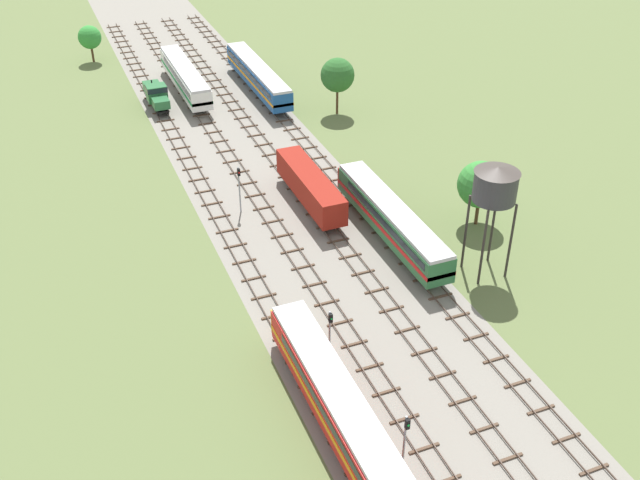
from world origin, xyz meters
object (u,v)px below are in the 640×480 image
diesel_railcar_left_farther (185,76)px  diesel_railcar_far_left_nearest (336,401)px  passenger_coach_centre_far (258,75)px  shunter_loco_far_left_midfar (156,94)px  signal_post_nearest (330,329)px  signal_post_mid (239,184)px  diesel_railcar_centre_near (392,219)px  signal_post_near (405,439)px  freight_boxcar_centre_left_mid (310,186)px  water_tower (496,185)px

diesel_railcar_left_farther → diesel_railcar_far_left_nearest: bearing=-94.2°
passenger_coach_centre_far → shunter_loco_far_left_midfar: bearing=-179.5°
signal_post_nearest → signal_post_mid: (0.00, 24.83, 0.44)m
diesel_railcar_centre_near → shunter_loco_far_left_midfar: 45.45m
shunter_loco_far_left_midfar → passenger_coach_centre_far: 14.86m
signal_post_near → signal_post_mid: 37.61m
shunter_loco_far_left_midfar → signal_post_mid: bearing=-85.6°
diesel_railcar_far_left_nearest → freight_boxcar_centre_left_mid: 31.99m
diesel_railcar_far_left_nearest → diesel_railcar_left_farther: same height
diesel_railcar_far_left_nearest → passenger_coach_centre_far: 65.61m
diesel_railcar_centre_near → water_tower: 12.03m
passenger_coach_centre_far → diesel_railcar_left_farther: same height
signal_post_near → water_tower: bearing=45.4°
diesel_railcar_far_left_nearest → signal_post_mid: signal_post_mid is taller
freight_boxcar_centre_left_mid → diesel_railcar_centre_near: bearing=-62.7°
diesel_railcar_left_farther → signal_post_nearest: bearing=-92.4°
passenger_coach_centre_far → diesel_railcar_left_farther: size_ratio=1.07×
passenger_coach_centre_far → signal_post_near: size_ratio=3.97×
shunter_loco_far_left_midfar → water_tower: bearing=-68.0°
diesel_railcar_far_left_nearest → water_tower: water_tower is taller
freight_boxcar_centre_left_mid → passenger_coach_centre_far: passenger_coach_centre_far is taller
diesel_railcar_centre_near → signal_post_nearest: 18.51m
shunter_loco_far_left_midfar → signal_post_nearest: bearing=-87.5°
freight_boxcar_centre_left_mid → diesel_railcar_left_farther: diesel_railcar_left_farther is taller
water_tower → signal_post_mid: (-18.15, 19.20, -5.90)m
water_tower → signal_post_near: size_ratio=2.01×
signal_post_near → passenger_coach_centre_far: bearing=79.9°
diesel_railcar_left_farther → signal_post_mid: 35.52m
water_tower → signal_post_mid: size_ratio=2.07×
passenger_coach_centre_far → signal_post_mid: size_ratio=4.08×
signal_post_near → freight_boxcar_centre_left_mid: bearing=78.4°
diesel_railcar_left_farther → signal_post_nearest: 60.31m
water_tower → signal_post_mid: water_tower is taller
water_tower → diesel_railcar_far_left_nearest: bearing=-148.4°
diesel_railcar_left_farther → signal_post_nearest: size_ratio=4.42×
diesel_railcar_centre_near → signal_post_nearest: size_ratio=4.42×
freight_boxcar_centre_left_mid → passenger_coach_centre_far: 33.85m
freight_boxcar_centre_left_mid → signal_post_mid: size_ratio=2.60×
signal_post_nearest → signal_post_near: size_ratio=0.84×
diesel_railcar_far_left_nearest → signal_post_near: signal_post_near is taller
water_tower → signal_post_nearest: 20.03m
signal_post_mid → water_tower: bearing=-46.6°
signal_post_nearest → signal_post_mid: signal_post_mid is taller
diesel_railcar_far_left_nearest → signal_post_near: 6.28m
water_tower → signal_post_nearest: bearing=-162.8°
passenger_coach_centre_far → water_tower: water_tower is taller
water_tower → signal_post_mid: 27.08m
diesel_railcar_centre_near → signal_post_near: (-12.38, -26.54, 0.91)m
shunter_loco_far_left_midfar → signal_post_mid: signal_post_mid is taller
diesel_railcar_centre_near → signal_post_mid: size_ratio=3.80×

